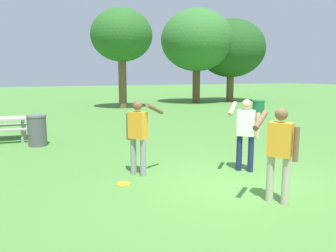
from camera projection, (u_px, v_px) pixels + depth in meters
ground_plane at (238, 185)px, 6.58m from camera, size 120.00×120.00×0.00m
person_thrower at (279, 148)px, 5.49m from camera, size 0.83×0.52×1.64m
person_catcher at (138, 132)px, 7.07m from camera, size 0.83×0.52×1.64m
person_bystander at (246, 130)px, 7.36m from camera, size 0.84×0.47×1.64m
frisbee at (123, 184)px, 6.58m from camera, size 0.27×0.27×0.03m
picnic_table_near at (1, 124)px, 10.85m from camera, size 1.80×1.54×0.77m
trash_can_beside_table at (37, 130)px, 10.10m from camera, size 0.59×0.59×0.96m
trash_can_further_along at (258, 110)px, 15.90m from camera, size 0.59×0.59×0.96m
tree_broad_center at (122, 36)px, 20.92m from camera, size 3.94×3.94×6.35m
tree_far_right at (197, 41)px, 24.92m from camera, size 5.47×5.47×7.08m
tree_slender_mid at (231, 49)px, 26.48m from camera, size 5.45×5.45×6.60m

